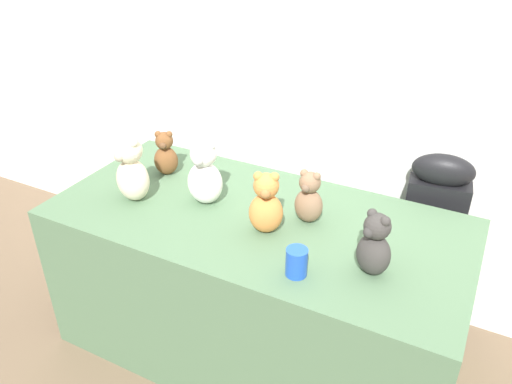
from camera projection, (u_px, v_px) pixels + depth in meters
ground_plane at (232, 380)px, 2.38m from camera, size 10.00×10.00×0.00m
wall_back at (320, 58)px, 2.44m from camera, size 7.00×0.08×2.60m
display_table at (256, 285)px, 2.37m from camera, size 1.82×0.86×0.78m
instrument_case at (428, 243)px, 2.49m from camera, size 0.29×0.16×0.98m
teddy_bear_chestnut at (165, 154)px, 2.46m from camera, size 0.15×0.14×0.23m
teddy_bear_ginger at (266, 205)px, 2.02m from camera, size 0.17×0.16×0.27m
teddy_bear_cream at (132, 171)px, 2.23m from camera, size 0.19×0.17×0.31m
teddy_bear_mocha at (309, 198)px, 2.09m from camera, size 0.13×0.11×0.24m
teddy_bear_snow at (204, 174)px, 2.21m from camera, size 0.17×0.15×0.31m
teddy_bear_charcoal at (374, 246)px, 1.79m from camera, size 0.17×0.16×0.26m
party_cup_blue at (297, 262)px, 1.81m from camera, size 0.08×0.08×0.11m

